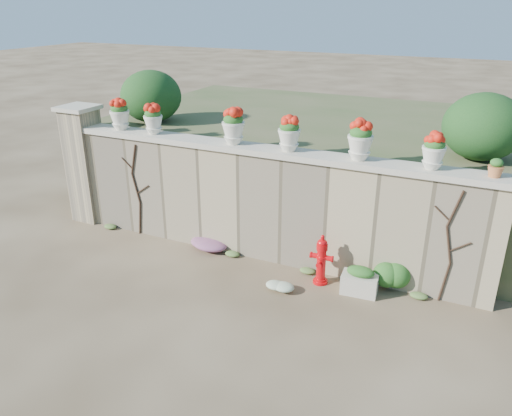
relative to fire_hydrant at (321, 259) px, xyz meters
The scene contains 21 objects.
ground 1.89m from the fire_hydrant, 135.15° to the right, with size 80.00×80.00×0.00m, color #4A3A25.
stone_wall 1.50m from the fire_hydrant, 158.76° to the left, with size 8.00×0.40×2.00m, color tan.
wall_cap 2.12m from the fire_hydrant, 158.76° to the left, with size 8.10×0.52×0.10m, color beige.
gate_pillar 5.53m from the fire_hydrant, behind, with size 0.72×0.72×2.48m.
raised_fill 3.97m from the fire_hydrant, 109.35° to the left, with size 9.00×6.00×2.00m, color #384C23.
back_shrub_left 5.25m from the fire_hydrant, 159.25° to the left, with size 1.30×1.30×1.10m, color #143814.
back_shrub_right 3.43m from the fire_hydrant, 39.10° to the left, with size 1.30×1.30×1.10m, color #143814.
vine_left 4.02m from the fire_hydrant, behind, with size 0.60×0.04×1.91m.
vine_right 2.02m from the fire_hydrant, ahead, with size 0.60×0.04×1.91m.
fire_hydrant is the anchor object (origin of this frame).
planter_box 0.72m from the fire_hydrant, ahead, with size 0.61×0.38×0.48m.
green_shrub 1.14m from the fire_hydrant, 13.07° to the left, with size 0.65×0.58×0.62m, color #1E5119.
magenta_clump 2.31m from the fire_hydrant, behind, with size 1.00×0.67×0.27m, color #B724A5.
white_flowers 0.85m from the fire_hydrant, 132.40° to the right, with size 0.57×0.45×0.20m, color white.
urn_pot_0 4.83m from the fire_hydrant, behind, with size 0.38×0.38×0.60m.
urn_pot_1 4.11m from the fire_hydrant, behind, with size 0.36×0.36×0.56m.
urn_pot_2 2.77m from the fire_hydrant, 164.98° to the left, with size 0.40×0.40×0.63m.
urn_pot_3 2.18m from the fire_hydrant, 148.70° to the left, with size 0.38×0.38×0.60m.
urn_pot_4 2.06m from the fire_hydrant, 53.59° to the left, with size 0.41×0.41×0.64m.
urn_pot_5 2.49m from the fire_hydrant, 18.74° to the left, with size 0.36×0.36×0.56m.
terracotta_pot 3.00m from the fire_hydrant, 12.08° to the left, with size 0.22×0.22×0.27m.
Camera 1 is at (3.42, -5.85, 4.47)m, focal length 35.00 mm.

